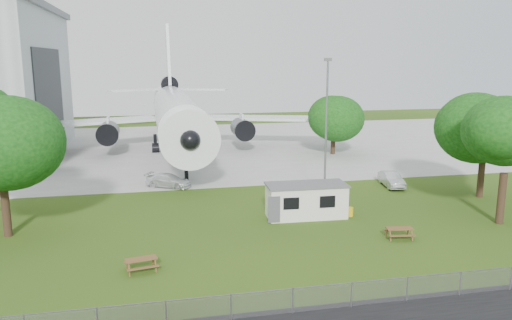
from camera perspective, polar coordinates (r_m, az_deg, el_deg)
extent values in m
plane|color=#3E5D16|center=(33.44, -2.08, -9.64)|extent=(160.00, 160.00, 0.00)
cube|color=#B7B7B2|center=(69.99, -7.50, 1.49)|extent=(120.00, 46.00, 0.03)
cube|color=#2D3033|center=(65.00, -22.41, 5.95)|extent=(0.16, 16.00, 12.96)
cylinder|color=white|center=(65.19, -9.09, 5.22)|extent=(5.40, 34.00, 5.40)
cone|color=white|center=(46.38, -7.80, 2.76)|extent=(5.40, 5.50, 5.40)
cone|color=white|center=(86.02, -9.88, 7.22)|extent=(4.86, 9.00, 4.86)
cube|color=white|center=(69.03, -19.64, 4.04)|extent=(21.36, 10.77, 0.36)
cube|color=white|center=(70.23, 1.06, 4.82)|extent=(21.36, 10.77, 0.36)
cube|color=white|center=(85.80, -10.01, 11.02)|extent=(0.46, 9.96, 12.17)
cylinder|color=#515459|center=(65.07, -16.51, 3.02)|extent=(2.50, 4.20, 2.50)
cylinder|color=#515459|center=(65.94, -1.60, 3.60)|extent=(2.50, 4.20, 2.50)
cylinder|color=#515459|center=(84.90, -9.90, 8.52)|extent=(2.60, 4.50, 2.60)
cylinder|color=black|center=(50.53, -7.98, -1.03)|extent=(0.36, 0.36, 2.40)
cylinder|color=black|center=(66.63, -11.44, 1.89)|extent=(0.44, 0.44, 2.40)
cylinder|color=black|center=(66.91, -6.64, 2.08)|extent=(0.44, 0.44, 2.40)
cube|color=silver|center=(38.89, 5.75, -4.70)|extent=(6.10, 2.74, 2.50)
cube|color=#59595B|center=(38.55, 5.79, -2.82)|extent=(6.30, 2.95, 0.12)
cylinder|color=gold|center=(39.76, 10.69, -5.83)|extent=(0.50, 0.50, 0.70)
cube|color=gray|center=(24.99, 1.90, -17.34)|extent=(58.00, 0.04, 1.30)
cylinder|color=slate|center=(39.80, 7.99, 2.63)|extent=(0.16, 0.16, 12.00)
cylinder|color=#382619|center=(38.44, -26.66, -5.28)|extent=(0.56, 0.56, 3.54)
sphere|color=#276C1C|center=(37.52, -27.25, 1.08)|extent=(7.44, 7.44, 7.44)
cylinder|color=#382619|center=(41.18, 26.24, -3.97)|extent=(0.56, 0.56, 3.84)
sphere|color=#276C1C|center=(40.28, 26.83, 2.50)|extent=(6.18, 6.18, 6.18)
cylinder|color=#382619|center=(48.32, 24.32, -1.77)|extent=(0.56, 0.56, 3.64)
sphere|color=#276C1C|center=(47.58, 24.76, 3.46)|extent=(7.41, 7.41, 7.41)
cylinder|color=#382619|center=(64.77, 8.80, 1.85)|extent=(0.56, 0.56, 2.73)
sphere|color=#276C1C|center=(64.30, 8.89, 4.78)|extent=(6.84, 6.84, 6.84)
imported|color=#B4B6BC|center=(49.52, 15.23, -2.18)|extent=(2.08, 4.40, 1.39)
imported|color=white|center=(48.36, -9.96, -2.33)|extent=(4.74, 3.72, 1.28)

